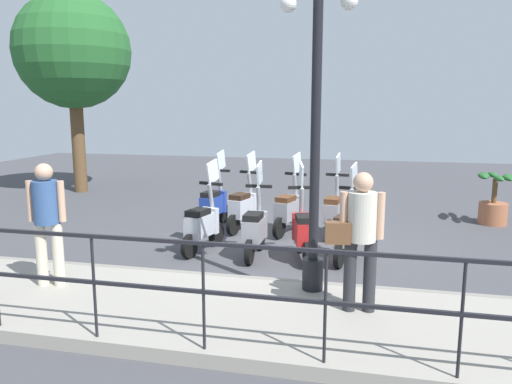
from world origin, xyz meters
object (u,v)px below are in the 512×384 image
scooter_near_0 (347,231)px  pedestrian_with_bag (359,231)px  potted_palm (494,203)px  scooter_far_2 (243,207)px  lamp_post_near (315,152)px  scooter_near_2 (255,228)px  tree_large (73,52)px  pedestrian_distant (47,215)px  scooter_far_0 (334,211)px  scooter_far_3 (214,204)px  scooter_far_1 (289,209)px  scooter_near_1 (303,230)px  scooter_near_3 (203,224)px

scooter_near_0 → pedestrian_with_bag: bearing=-161.9°
potted_palm → scooter_far_2: (-1.68, 4.91, 0.04)m
scooter_far_2 → lamp_post_near: bearing=-137.1°
scooter_near_2 → pedestrian_with_bag: bearing=-142.4°
pedestrian_with_bag → scooter_near_2: bearing=30.8°
tree_large → scooter_near_2: bearing=-128.2°
pedestrian_distant → scooter_far_0: pedestrian_distant is taller
lamp_post_near → scooter_far_3: bearing=35.2°
potted_palm → scooter_far_1: 4.36m
pedestrian_with_bag → potted_palm: 6.09m
lamp_post_near → pedestrian_with_bag: size_ratio=2.50×
pedestrian_distant → scooter_near_1: bearing=117.2°
scooter_near_0 → scooter_far_0: (1.49, 0.31, 0.00)m
scooter_near_0 → scooter_far_0: bearing=24.3°
pedestrian_with_bag → scooter_near_0: size_ratio=1.03×
pedestrian_with_bag → scooter_far_1: (3.74, 1.39, -0.60)m
tree_large → scooter_far_3: 6.79m
scooter_near_2 → scooter_far_1: size_ratio=1.00×
potted_palm → scooter_near_3: scooter_near_3 is taller
scooter_near_3 → scooter_near_2: bearing=-81.6°
lamp_post_near → tree_large: size_ratio=0.73×
scooter_near_3 → scooter_far_1: (1.49, -1.22, 0.00)m
scooter_far_1 → scooter_far_2: (0.04, 0.91, 0.00)m
scooter_near_3 → potted_palm: bearing=-44.5°
scooter_near_2 → scooter_far_2: bearing=20.3°
pedestrian_with_bag → scooter_far_2: (3.79, 2.30, -0.60)m
tree_large → scooter_near_0: tree_large is taller
scooter_near_0 → scooter_far_3: size_ratio=1.00×
pedestrian_distant → scooter_far_3: size_ratio=1.03×
pedestrian_distant → scooter_far_2: bearing=147.6°
lamp_post_near → scooter_far_1: (3.19, 0.82, -1.42)m
scooter_near_1 → scooter_far_3: bearing=34.6°
scooter_near_3 → scooter_near_0: bearing=-75.0°
scooter_near_2 → scooter_far_1: bearing=-11.0°
scooter_near_3 → scooter_far_2: size_ratio=1.00×
pedestrian_distant → scooter_near_2: 3.18m
tree_large → scooter_far_0: size_ratio=3.54×
scooter_near_2 → scooter_near_3: same height
scooter_near_2 → scooter_far_2: same height
tree_large → scooter_far_0: bearing=-113.9°
pedestrian_distant → scooter_far_2: 4.20m
lamp_post_near → scooter_near_2: 2.42m
pedestrian_with_bag → scooter_near_0: pedestrian_with_bag is taller
scooter_near_1 → scooter_far_2: (1.59, 1.39, 0.00)m
pedestrian_distant → tree_large: tree_large is taller
scooter_near_0 → scooter_near_1: same height
scooter_near_0 → scooter_near_1: (-0.10, 0.68, 0.00)m
scooter_near_1 → scooter_near_0: bearing=-96.7°
scooter_far_1 → scooter_far_3: size_ratio=1.00×
pedestrian_distant → scooter_near_3: pedestrian_distant is taller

